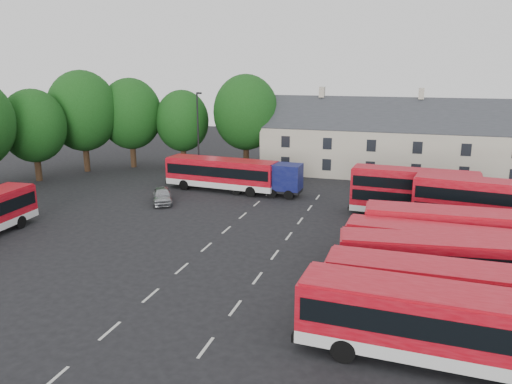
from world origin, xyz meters
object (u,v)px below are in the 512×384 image
(bus_dd_south, at_px, (487,205))
(lamppost, at_px, (198,136))
(bus_row_a, at_px, (442,321))
(box_truck, at_px, (265,177))
(silver_car, at_px, (162,195))

(bus_dd_south, xyz_separation_m, lamppost, (-27.31, 9.58, 2.77))
(lamppost, bearing_deg, bus_row_a, -50.41)
(bus_dd_south, height_order, box_truck, bus_dd_south)
(bus_row_a, distance_m, bus_dd_south, 19.09)
(bus_dd_south, bearing_deg, lamppost, 168.37)
(bus_dd_south, relative_size, box_truck, 1.44)
(box_truck, relative_size, silver_car, 1.74)
(box_truck, bearing_deg, silver_car, -143.53)
(bus_row_a, height_order, lamppost, lamppost)
(bus_dd_south, distance_m, silver_car, 27.48)
(box_truck, relative_size, lamppost, 0.76)
(bus_row_a, distance_m, box_truck, 29.79)
(silver_car, bearing_deg, bus_dd_south, -31.18)
(box_truck, distance_m, silver_car, 10.17)
(box_truck, xyz_separation_m, lamppost, (-8.21, 2.60, 3.40))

